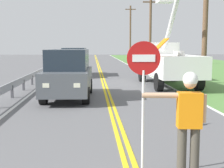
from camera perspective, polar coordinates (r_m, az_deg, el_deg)
name	(u,v)px	position (r m, az deg, el deg)	size (l,w,h in m)	color
centerline_yellow_left	(101,78)	(21.55, -2.00, 1.03)	(0.11, 110.00, 0.01)	yellow
centerline_yellow_right	(104,78)	(21.56, -1.52, 1.04)	(0.11, 110.00, 0.01)	yellow
edge_line_right	(154,78)	(21.97, 7.67, 1.09)	(0.12, 110.00, 0.01)	silver
edge_line_left	(50,79)	(21.74, -11.29, 0.95)	(0.12, 110.00, 0.01)	silver
flagger_worker	(189,118)	(5.42, 13.88, -6.06)	(1.08, 0.27, 1.83)	#474238
stop_sign_paddle	(143,79)	(5.20, 5.79, 0.97)	(0.56, 0.04, 2.33)	silver
utility_bucket_truck	(166,60)	(18.26, 9.81, 4.29)	(2.67, 6.88, 5.53)	white
oncoming_suv_nearest	(68,74)	(13.45, -8.00, 1.87)	(2.04, 4.66, 2.10)	#4C5156
oncoming_suv_second	(75,62)	(23.61, -6.86, 4.08)	(2.03, 4.66, 2.10)	silver
utility_pole_near	(206,8)	(17.90, 16.83, 13.24)	(1.80, 0.28, 8.20)	brown
utility_pole_mid	(150,30)	(36.56, 7.05, 9.85)	(1.80, 0.28, 7.82)	brown
utility_pole_far	(130,32)	(53.02, 3.38, 9.59)	(1.80, 0.28, 8.91)	brown
traffic_cone_lead	(187,114)	(9.01, 13.62, -5.47)	(0.40, 0.40, 0.70)	orange
guardrail_left_shoulder	(28,78)	(17.47, -15.18, 1.08)	(0.10, 32.00, 0.71)	#9EA0A3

